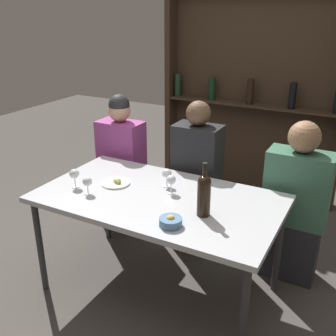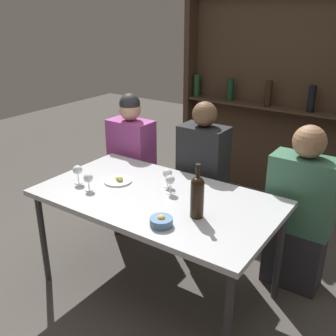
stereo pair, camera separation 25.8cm
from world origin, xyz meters
TOP-DOWN VIEW (x-y plane):
  - ground_plane at (0.00, 0.00)m, footprint 10.00×10.00m
  - dining_table at (0.00, 0.00)m, footprint 1.57×0.88m
  - wine_rack_wall at (-0.00, 1.94)m, footprint 1.87×0.21m
  - wine_bottle at (0.35, -0.09)m, footprint 0.08×0.08m
  - wine_glass_0 at (0.05, 0.09)m, footprint 0.06×0.06m
  - wine_glass_1 at (-0.03, 0.16)m, footprint 0.07×0.07m
  - wine_glass_2 at (-0.57, -0.14)m, footprint 0.07×0.07m
  - wine_glass_3 at (-0.43, -0.18)m, footprint 0.06×0.06m
  - food_plate_0 at (-0.35, 0.03)m, footprint 0.20×0.20m
  - snack_bowl at (0.24, -0.29)m, footprint 0.13×0.13m
  - seated_person_left at (-0.71, 0.60)m, footprint 0.38×0.22m
  - seated_person_center at (-0.00, 0.60)m, footprint 0.36×0.22m
  - seated_person_right at (0.76, 0.60)m, footprint 0.44×0.22m

SIDE VIEW (x-z plane):
  - ground_plane at x=0.00m, z-range 0.00..0.00m
  - seated_person_right at x=0.76m, z-range -0.04..1.15m
  - seated_person_left at x=-0.71m, z-range -0.03..1.19m
  - seated_person_center at x=0.00m, z-range -0.03..1.21m
  - dining_table at x=0.00m, z-range 0.31..1.05m
  - food_plate_0 at x=-0.35m, z-range 0.72..0.77m
  - snack_bowl at x=0.24m, z-range 0.73..0.79m
  - wine_glass_3 at x=-0.43m, z-range 0.76..0.87m
  - wine_glass_0 at x=0.05m, z-range 0.76..0.88m
  - wine_glass_1 at x=-0.03m, z-range 0.76..0.89m
  - wine_glass_2 at x=-0.57m, z-range 0.76..0.89m
  - wine_bottle at x=0.35m, z-range 0.71..1.04m
  - wine_rack_wall at x=0.00m, z-range 0.01..2.30m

